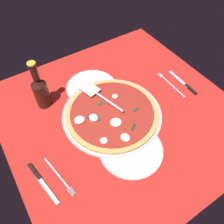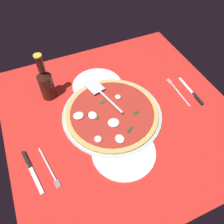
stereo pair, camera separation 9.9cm
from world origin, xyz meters
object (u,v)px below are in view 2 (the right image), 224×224
place_setting_far (39,168)px  beer_bottle (46,82)px  dinner_plate_left (124,152)px  dinner_plate_right (97,85)px  pizza_server (101,93)px  place_setting_near (186,93)px  pizza (112,113)px

place_setting_far → beer_bottle: bearing=150.3°
dinner_plate_left → dinner_plate_right: same height
pizza_server → dinner_plate_left: bearing=159.8°
dinner_plate_left → beer_bottle: beer_bottle is taller
pizza_server → place_setting_near: (-12.83, -37.44, -3.51)cm
pizza → place_setting_near: pizza is taller
place_setting_near → beer_bottle: (23.87, 59.04, 8.63)cm
pizza → pizza_server: bearing=1.5°
pizza_server → place_setting_near: size_ratio=1.24×
dinner_plate_left → place_setting_near: size_ratio=1.19×
pizza_server → beer_bottle: (11.04, 21.60, 5.13)cm
pizza → dinner_plate_right: bearing=-2.8°
dinner_plate_left → dinner_plate_right: size_ratio=1.04×
pizza → beer_bottle: beer_bottle is taller
dinner_plate_right → place_setting_near: bearing=-120.5°
pizza → place_setting_near: size_ratio=1.93×
pizza_server → beer_bottle: 24.80cm
pizza → place_setting_far: (-12.19, 34.29, -1.39)cm
dinner_plate_right → beer_bottle: beer_bottle is taller
dinner_plate_right → place_setting_far: place_setting_far is taller
dinner_plate_left → beer_bottle: bearing=25.0°
pizza_server → place_setting_near: bearing=-123.9°
dinner_plate_right → pizza_server: bearing=171.9°
dinner_plate_right → place_setting_far: (-31.54, 35.23, -0.14)cm
dinner_plate_left → pizza: (18.60, -2.99, 1.25)cm
pizza → place_setting_near: (-2.02, -37.16, -1.40)cm
pizza_server → pizza: bearing=166.5°
dinner_plate_left → place_setting_near: (16.58, -40.15, -0.15)cm
dinner_plate_right → place_setting_far: 47.28cm
beer_bottle → pizza_server: bearing=-117.1°
dinner_plate_right → place_setting_near: place_setting_near is taller
dinner_plate_left → pizza_server: bearing=-5.3°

